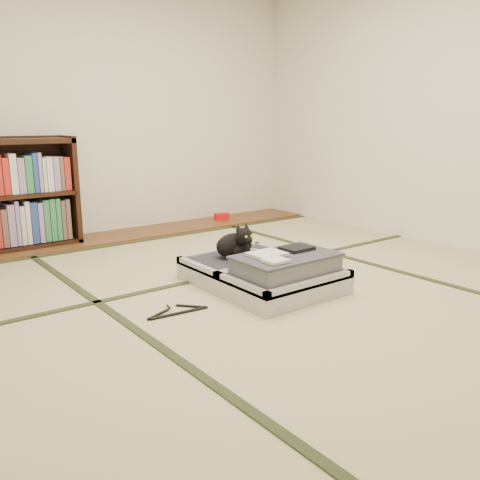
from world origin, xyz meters
TOP-DOWN VIEW (x-y plane):
  - floor at (0.00, 0.00)m, footprint 4.50×4.50m
  - wood_strip at (0.00, 2.00)m, footprint 4.00×0.50m
  - red_item at (1.08, 2.03)m, footprint 0.17×0.13m
  - room_shell at (0.00, 0.00)m, footprint 4.50×4.50m
  - tatami_borders at (0.00, 0.49)m, footprint 4.00×4.50m
  - suitcase at (0.00, 0.01)m, footprint 0.73×0.97m
  - cat at (-0.02, 0.30)m, footprint 0.32×0.32m
  - cable_coil at (0.16, 0.34)m, footprint 0.10×0.10m
  - hanger at (-0.70, -0.04)m, footprint 0.37×0.18m

SIDE VIEW (x-z plane):
  - floor at x=0.00m, z-range 0.00..0.00m
  - tatami_borders at x=0.00m, z-range 0.00..0.01m
  - hanger at x=-0.70m, z-range 0.00..0.01m
  - wood_strip at x=0.00m, z-range 0.00..0.02m
  - red_item at x=1.08m, z-range 0.02..0.09m
  - suitcase at x=0.00m, z-range -0.04..0.24m
  - cable_coil at x=0.16m, z-range 0.14..0.16m
  - cat at x=-0.02m, z-range 0.11..0.37m
  - room_shell at x=0.00m, z-range -0.79..3.71m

